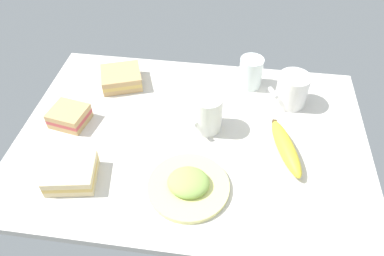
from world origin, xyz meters
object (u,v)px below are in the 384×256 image
coffee_mug_milky (207,113)px  sandwich_side (69,116)px  coffee_mug_black (292,89)px  banana (286,148)px  sandwich_extra (71,173)px  glass_of_milk (250,73)px  sandwich_main (121,78)px  plate_of_food (188,185)px

coffee_mug_milky → sandwich_side: 36.65cm
coffee_mug_black → banana: (1.98, 19.33, -2.78)cm
sandwich_extra → glass_of_milk: glass_of_milk is taller
sandwich_main → sandwich_extra: (1.72, 35.93, 0.00)cm
plate_of_food → sandwich_main: bearing=-54.0°
coffee_mug_milky → coffee_mug_black: bearing=-149.4°
sandwich_extra → glass_of_milk: 56.74cm
sandwich_extra → sandwich_main: bearing=-92.7°
coffee_mug_black → sandwich_extra: size_ratio=0.87×
coffee_mug_black → sandwich_extra: coffee_mug_black is taller
plate_of_food → glass_of_milk: glass_of_milk is taller
glass_of_milk → banana: size_ratio=0.49×
plate_of_food → sandwich_side: 38.39cm
coffee_mug_black → glass_of_milk: same height
coffee_mug_black → sandwich_main: coffee_mug_black is taller
coffee_mug_milky → banana: bearing=162.9°
plate_of_food → coffee_mug_black: size_ratio=1.70×
sandwich_side → banana: bearing=176.8°
sandwich_side → glass_of_milk: (-47.06, -22.55, 2.07)cm
coffee_mug_milky → glass_of_milk: coffee_mug_milky is taller
coffee_mug_milky → glass_of_milk: size_ratio=1.12×
coffee_mug_milky → sandwich_extra: coffee_mug_milky is taller
sandwich_extra → coffee_mug_milky: bearing=-143.8°
plate_of_food → coffee_mug_milky: size_ratio=1.81×
plate_of_food → sandwich_extra: 27.01cm
coffee_mug_black → banana: 19.63cm
plate_of_food → glass_of_milk: bearing=-107.7°
coffee_mug_black → plate_of_food: bearing=53.9°
banana → glass_of_milk: bearing=-69.7°
plate_of_food → sandwich_main: sandwich_main is taller
sandwich_side → banana: 56.68cm
sandwich_main → sandwich_extra: same height
sandwich_main → plate_of_food: bearing=126.0°
plate_of_food → sandwich_extra: bearing=2.6°
coffee_mug_milky → sandwich_main: coffee_mug_milky is taller
coffee_mug_milky → glass_of_milk: 22.25cm
sandwich_main → banana: (-47.36, 21.00, -0.23)cm
coffee_mug_black → sandwich_main: 49.43cm
coffee_mug_black → banana: size_ratio=0.58×
plate_of_food → glass_of_milk: (-12.58, -39.42, 3.00)cm
glass_of_milk → banana: (-9.53, 25.70, -2.30)cm
plate_of_food → banana: bearing=-148.2°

